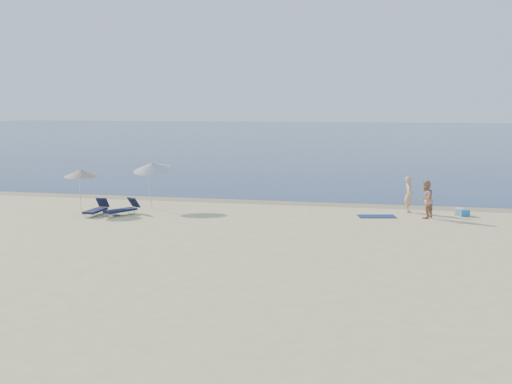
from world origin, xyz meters
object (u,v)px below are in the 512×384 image
Objects in this scene: person_right at (426,199)px; umbrella_near at (152,166)px; person_left at (409,194)px; blue_cooler at (464,213)px.

umbrella_near reaches higher than person_right.
person_left is 12.60m from umbrella_near.
umbrella_near reaches higher than person_left.
person_right is 13.24m from umbrella_near.
blue_cooler is at bearing 144.66° from person_right.
blue_cooler is 15.13m from umbrella_near.
umbrella_near is at bearing -62.50° from person_right.
person_left is 1.64m from person_right.
person_left reaches higher than blue_cooler.
person_right is at bearing 16.63° from umbrella_near.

